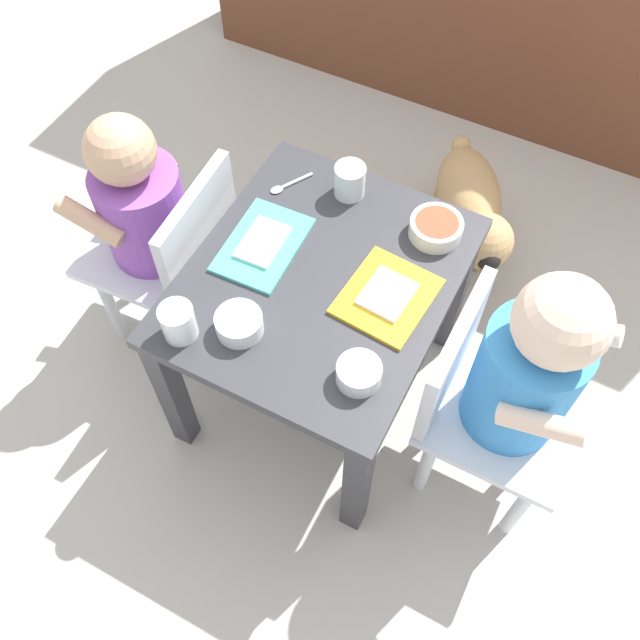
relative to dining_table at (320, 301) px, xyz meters
The scene contains 13 objects.
ground_plane 0.35m from the dining_table, ahead, with size 7.00×7.00×0.00m, color #B2ADA3.
dining_table is the anchor object (origin of this frame).
seated_child_left 0.41m from the dining_table, behind, with size 0.30×0.30×0.64m.
seated_child_right 0.41m from the dining_table, ahead, with size 0.28×0.28×0.69m.
dog 0.56m from the dining_table, 73.23° to the left, with size 0.30×0.39×0.30m.
food_tray_left 0.16m from the dining_table, behind, with size 0.14×0.20×0.02m.
food_tray_right 0.16m from the dining_table, ahead, with size 0.17×0.19×0.02m.
water_cup_left 0.25m from the dining_table, 101.77° to the left, with size 0.06×0.06×0.07m.
water_cup_right 0.30m from the dining_table, 125.96° to the right, with size 0.06×0.06×0.07m.
veggie_bowl_far 0.25m from the dining_table, 45.69° to the right, with size 0.08×0.08×0.04m.
cereal_bowl_right_side 0.21m from the dining_table, 113.09° to the right, with size 0.09×0.09×0.04m.
cereal_bowl_left_side 0.27m from the dining_table, 51.97° to the left, with size 0.10×0.10×0.04m.
spoon_by_left_tray 0.25m from the dining_table, 133.77° to the left, with size 0.06×0.09×0.01m.
Camera 1 is at (0.36, -0.69, 1.50)m, focal length 39.27 mm.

